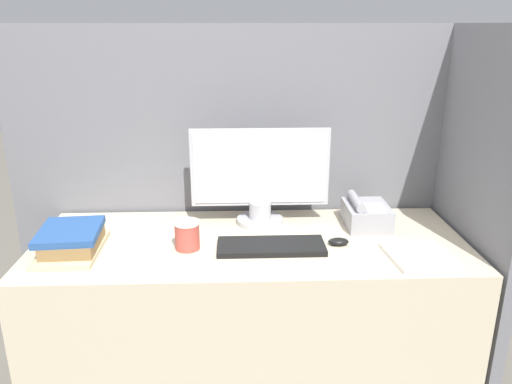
{
  "coord_description": "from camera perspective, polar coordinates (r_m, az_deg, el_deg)",
  "views": [
    {
      "loc": [
        -0.05,
        -1.38,
        1.49
      ],
      "look_at": [
        0.02,
        0.35,
        0.91
      ],
      "focal_mm": 35.0,
      "sensor_mm": 36.0,
      "label": 1
    }
  ],
  "objects": [
    {
      "name": "keyboard",
      "position": [
        1.79,
        1.74,
        -6.22
      ],
      "size": [
        0.38,
        0.15,
        0.02
      ],
      "color": "black",
      "rests_on": "desk"
    },
    {
      "name": "monitor",
      "position": [
        1.97,
        0.47,
        1.43
      ],
      "size": [
        0.54,
        0.19,
        0.39
      ],
      "color": "#B7B7BC",
      "rests_on": "desk"
    },
    {
      "name": "coffee_cup",
      "position": [
        1.8,
        -7.87,
        -4.89
      ],
      "size": [
        0.09,
        0.09,
        0.1
      ],
      "color": "#BF4C3F",
      "rests_on": "desk"
    },
    {
      "name": "cubicle_panel_rear",
      "position": [
        2.18,
        -0.91,
        -1.33
      ],
      "size": [
        2.0,
        0.04,
        1.5
      ],
      "color": "slate",
      "rests_on": "ground_plane"
    },
    {
      "name": "mouse",
      "position": [
        1.85,
        9.41,
        -5.61
      ],
      "size": [
        0.08,
        0.05,
        0.03
      ],
      "color": "black",
      "rests_on": "desk"
    },
    {
      "name": "book_stack",
      "position": [
        1.87,
        -20.33,
        -5.27
      ],
      "size": [
        0.22,
        0.3,
        0.08
      ],
      "color": "#C6B78C",
      "rests_on": "desk"
    },
    {
      "name": "desk_telephone",
      "position": [
        2.03,
        12.44,
        -2.51
      ],
      "size": [
        0.17,
        0.21,
        0.12
      ],
      "color": "#99999E",
      "rests_on": "desk"
    },
    {
      "name": "desk",
      "position": [
        2.04,
        -0.6,
        -14.96
      ],
      "size": [
        1.6,
        0.63,
        0.73
      ],
      "color": "beige",
      "rests_on": "ground_plane"
    },
    {
      "name": "paper_pile",
      "position": [
        1.82,
        18.13,
        -6.95
      ],
      "size": [
        0.23,
        0.24,
        0.02
      ],
      "color": "white",
      "rests_on": "desk"
    },
    {
      "name": "cubicle_panel_right",
      "position": [
        2.08,
        23.07,
        -3.93
      ],
      "size": [
        0.04,
        0.69,
        1.5
      ],
      "color": "slate",
      "rests_on": "ground_plane"
    }
  ]
}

